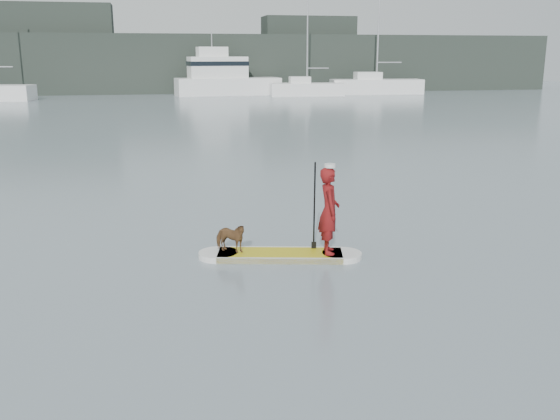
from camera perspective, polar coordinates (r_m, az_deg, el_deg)
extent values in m
plane|color=slate|center=(16.15, -12.39, -0.62)|extent=(140.00, 140.00, 0.00)
cube|color=gold|center=(12.62, 0.00, -4.14)|extent=(2.61, 1.33, 0.12)
cylinder|color=silver|center=(12.70, -5.66, -4.09)|extent=(0.80, 0.80, 0.12)
cylinder|color=silver|center=(12.66, 5.68, -4.15)|extent=(0.80, 0.80, 0.12)
cube|color=silver|center=(12.97, 0.03, -3.63)|extent=(2.45, 0.61, 0.12)
cube|color=silver|center=(12.27, -0.03, -4.68)|extent=(2.45, 0.61, 0.12)
imported|color=maroon|center=(12.38, 4.51, -0.06)|extent=(0.50, 0.69, 1.74)
cylinder|color=silver|center=(12.19, 4.59, 4.06)|extent=(0.22, 0.22, 0.07)
imported|color=#52361C|center=(12.57, -4.59, -2.52)|extent=(0.78, 0.70, 0.61)
cylinder|color=black|center=(12.63, 3.16, 0.29)|extent=(0.10, 0.30, 1.89)
cube|color=black|center=(12.87, 3.10, -3.61)|extent=(0.10, 0.04, 0.32)
cube|color=white|center=(62.14, 2.47, 10.95)|extent=(7.27, 2.97, 1.24)
cube|color=white|center=(61.99, 1.82, 11.81)|extent=(2.13, 1.79, 0.62)
cylinder|color=#B7B7BC|center=(62.07, 2.52, 15.69)|extent=(0.12, 0.12, 9.04)
cylinder|color=#B7B7BC|center=(62.23, 3.48, 12.82)|extent=(2.12, 0.29, 0.09)
cube|color=white|center=(65.90, 8.80, 11.09)|extent=(9.50, 3.61, 1.48)
cube|color=white|center=(65.62, 8.04, 12.07)|extent=(2.77, 2.16, 0.74)
cylinder|color=#B7B7BC|center=(65.92, 9.03, 17.04)|extent=(0.15, 0.15, 12.23)
cylinder|color=#B7B7BC|center=(66.16, 9.97, 13.16)|extent=(2.53, 0.35, 0.11)
cube|color=white|center=(63.57, -4.77, 11.19)|extent=(10.56, 4.23, 1.68)
cube|color=white|center=(63.28, -5.74, 12.85)|extent=(5.89, 3.12, 2.06)
cube|color=white|center=(63.16, -6.24, 14.19)|extent=(3.04, 2.04, 0.93)
cube|color=black|center=(63.27, -5.75, 13.19)|extent=(6.00, 3.19, 0.42)
cylinder|color=#B7B7BC|center=(63.17, -6.27, 15.29)|extent=(0.09, 0.09, 1.50)
cube|color=#202823|center=(68.65, -12.31, 12.94)|extent=(90.00, 6.00, 6.00)
cube|color=#202823|center=(70.40, -20.76, 13.61)|extent=(14.00, 4.00, 9.00)
cube|color=#202823|center=(71.86, 2.59, 14.07)|extent=(10.00, 4.00, 8.00)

